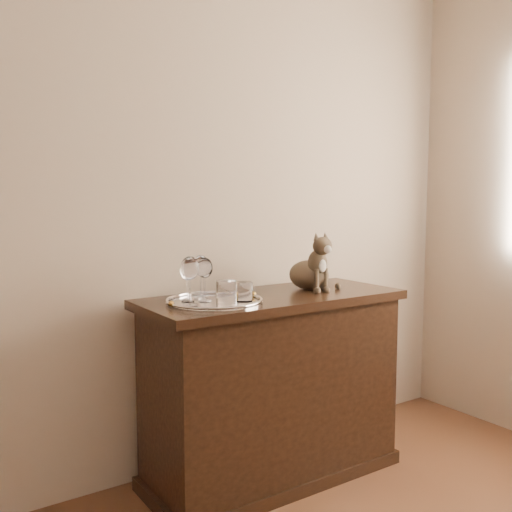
{
  "coord_description": "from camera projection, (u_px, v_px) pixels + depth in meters",
  "views": [
    {
      "loc": [
        -0.87,
        -0.11,
        1.29
      ],
      "look_at": [
        0.52,
        1.95,
        1.03
      ],
      "focal_mm": 40.0,
      "sensor_mm": 36.0,
      "label": 1
    }
  ],
  "objects": [
    {
      "name": "wine_glass_c",
      "position": [
        190.0,
        281.0,
        2.25
      ],
      "size": [
        0.07,
        0.07,
        0.2
      ],
      "primitive_type": null,
      "color": "white",
      "rests_on": "tray"
    },
    {
      "name": "wine_glass_d",
      "position": [
        205.0,
        279.0,
        2.35
      ],
      "size": [
        0.07,
        0.07,
        0.18
      ],
      "primitive_type": null,
      "color": "white",
      "rests_on": "tray"
    },
    {
      "name": "tumbler_a",
      "position": [
        244.0,
        292.0,
        2.34
      ],
      "size": [
        0.07,
        0.07,
        0.08
      ],
      "primitive_type": "cylinder",
      "color": "white",
      "rests_on": "tray"
    },
    {
      "name": "wine_glass_b",
      "position": [
        201.0,
        277.0,
        2.4
      ],
      "size": [
        0.07,
        0.07,
        0.18
      ],
      "primitive_type": null,
      "color": "silver",
      "rests_on": "tray"
    },
    {
      "name": "tumbler_b",
      "position": [
        226.0,
        292.0,
        2.29
      ],
      "size": [
        0.08,
        0.08,
        0.09
      ],
      "primitive_type": "cylinder",
      "color": "white",
      "rests_on": "tray"
    },
    {
      "name": "wine_glass_a",
      "position": [
        188.0,
        281.0,
        2.33
      ],
      "size": [
        0.06,
        0.06,
        0.17
      ],
      "primitive_type": null,
      "color": "white",
      "rests_on": "tray"
    },
    {
      "name": "cat",
      "position": [
        309.0,
        260.0,
        2.69
      ],
      "size": [
        0.29,
        0.28,
        0.28
      ],
      "primitive_type": null,
      "rotation": [
        0.0,
        0.0,
        -0.08
      ],
      "color": "#4D3A2E",
      "rests_on": "sideboard"
    },
    {
      "name": "sideboard",
      "position": [
        272.0,
        387.0,
        2.6
      ],
      "size": [
        1.2,
        0.5,
        0.85
      ],
      "primitive_type": null,
      "color": "black",
      "rests_on": "ground"
    },
    {
      "name": "tray",
      "position": [
        214.0,
        302.0,
        2.35
      ],
      "size": [
        0.4,
        0.4,
        0.01
      ],
      "primitive_type": "cylinder",
      "color": "silver",
      "rests_on": "sideboard"
    },
    {
      "name": "wall_back",
      "position": [
        116.0,
        182.0,
        2.42
      ],
      "size": [
        4.0,
        0.1,
        2.7
      ],
      "primitive_type": "cube",
      "color": "tan",
      "rests_on": "ground"
    }
  ]
}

